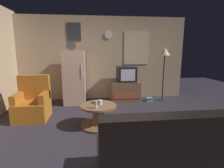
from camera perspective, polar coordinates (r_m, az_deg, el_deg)
ground_plane at (r=3.37m, az=-0.62°, el=-15.69°), size 12.00×12.00×0.00m
wall_with_art at (r=5.45m, az=-3.29°, el=8.39°), size 5.20×0.12×2.52m
fridge at (r=5.04m, az=-12.24°, el=2.12°), size 0.60×0.62×1.77m
tv_stand at (r=5.24m, az=4.33°, el=-2.37°), size 0.84×0.53×0.60m
crt_tv at (r=5.15m, az=4.72°, el=3.30°), size 0.54×0.51×0.44m
standing_lamp at (r=5.37m, az=16.91°, el=8.91°), size 0.32×0.32×1.59m
coffee_table at (r=3.56m, az=-4.45°, el=-10.30°), size 0.72×0.72×0.45m
wine_glass at (r=3.26m, az=-5.30°, el=-6.73°), size 0.05×0.05×0.15m
mug_ceramic_white at (r=3.50m, az=-3.85°, el=-5.98°), size 0.08×0.08×0.09m
remote_control at (r=3.61m, az=-5.57°, el=-6.06°), size 0.15×0.06×0.02m
armchair at (r=4.28m, az=-24.60°, el=-5.93°), size 0.68×0.68×0.96m
couch at (r=2.25m, az=19.45°, el=-21.94°), size 1.70×0.80×0.92m
book_stack at (r=5.39m, az=12.12°, el=-4.98°), size 0.22×0.18×0.10m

